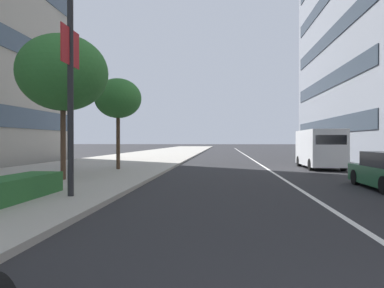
% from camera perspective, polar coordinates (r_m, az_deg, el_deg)
% --- Properties ---
extents(sidewalk_right_plaza, '(160.00, 10.27, 0.15)m').
position_cam_1_polar(sidewalk_right_plaza, '(32.64, -9.93, -2.54)').
color(sidewalk_right_plaza, '#A39E93').
rests_on(sidewalk_right_plaza, ground).
extents(lane_centre_stripe, '(110.00, 0.16, 0.01)m').
position_cam_1_polar(lane_centre_stripe, '(36.65, 9.34, -2.32)').
color(lane_centre_stripe, silver).
rests_on(lane_centre_stripe, ground).
extents(delivery_van_ahead, '(5.48, 2.21, 2.50)m').
position_cam_1_polar(delivery_van_ahead, '(25.07, 19.40, -0.58)').
color(delivery_van_ahead, silver).
rests_on(delivery_van_ahead, ground).
extents(street_lamp_with_banners, '(1.26, 2.66, 8.14)m').
position_cam_1_polar(street_lamp_with_banners, '(11.70, -16.77, 16.59)').
color(street_lamp_with_banners, '#232326').
rests_on(street_lamp_with_banners, sidewalk_right_plaza).
extents(clipped_hedge_bed, '(4.38, 1.10, 0.63)m').
position_cam_1_polar(clipped_hedge_bed, '(11.18, -26.91, -6.38)').
color(clipped_hedge_bed, '#28602D').
rests_on(clipped_hedge_bed, sidewalk_right_plaza).
extents(street_tree_mid_sidewalk, '(3.79, 3.79, 6.15)m').
position_cam_1_polar(street_tree_mid_sidewalk, '(16.62, -19.62, 10.45)').
color(street_tree_mid_sidewalk, '#473323').
rests_on(street_tree_mid_sidewalk, sidewalk_right_plaza).
extents(street_tree_near_plaza_corner, '(2.72, 2.72, 5.29)m').
position_cam_1_polar(street_tree_near_plaza_corner, '(21.75, -11.54, 6.99)').
color(street_tree_near_plaza_corner, '#473323').
rests_on(street_tree_near_plaza_corner, sidewalk_right_plaza).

